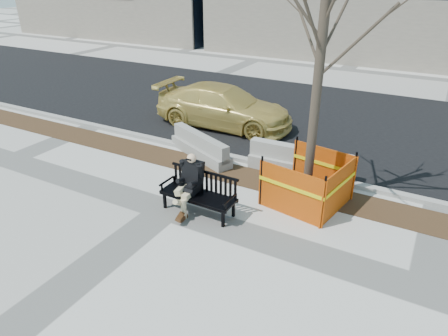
{
  "coord_description": "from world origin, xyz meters",
  "views": [
    {
      "loc": [
        5.58,
        -7.06,
        5.5
      ],
      "look_at": [
        1.18,
        0.89,
        1.07
      ],
      "focal_mm": 32.59,
      "sensor_mm": 36.0,
      "label": 1
    }
  ],
  "objects_px": {
    "seated_man": "(191,208)",
    "jersey_barrier_left": "(201,156)",
    "sedan": "(224,126)",
    "tree_fence": "(305,202)",
    "jersey_barrier_right": "(298,174)",
    "bench": "(199,212)"
  },
  "relations": [
    {
      "from": "bench",
      "to": "tree_fence",
      "type": "xyz_separation_m",
      "value": [
        2.2,
        1.79,
        0.0
      ]
    },
    {
      "from": "seated_man",
      "to": "jersey_barrier_left",
      "type": "distance_m",
      "value": 3.22
    },
    {
      "from": "sedan",
      "to": "jersey_barrier_right",
      "type": "relative_size",
      "value": 1.76
    },
    {
      "from": "jersey_barrier_left",
      "to": "jersey_barrier_right",
      "type": "height_order",
      "value": "jersey_barrier_right"
    },
    {
      "from": "sedan",
      "to": "jersey_barrier_left",
      "type": "height_order",
      "value": "sedan"
    },
    {
      "from": "seated_man",
      "to": "tree_fence",
      "type": "bearing_deg",
      "value": 36.05
    },
    {
      "from": "bench",
      "to": "jersey_barrier_left",
      "type": "distance_m",
      "value": 3.4
    },
    {
      "from": "tree_fence",
      "to": "sedan",
      "type": "distance_m",
      "value": 6.24
    },
    {
      "from": "bench",
      "to": "jersey_barrier_left",
      "type": "xyz_separation_m",
      "value": [
        -1.76,
        2.92,
        0.0
      ]
    },
    {
      "from": "sedan",
      "to": "jersey_barrier_left",
      "type": "distance_m",
      "value": 3.05
    },
    {
      "from": "tree_fence",
      "to": "seated_man",
      "type": "bearing_deg",
      "value": -144.96
    },
    {
      "from": "bench",
      "to": "seated_man",
      "type": "height_order",
      "value": "seated_man"
    },
    {
      "from": "bench",
      "to": "sedan",
      "type": "height_order",
      "value": "sedan"
    },
    {
      "from": "sedan",
      "to": "jersey_barrier_left",
      "type": "bearing_deg",
      "value": -167.66
    },
    {
      "from": "jersey_barrier_left",
      "to": "jersey_barrier_right",
      "type": "distance_m",
      "value": 3.25
    },
    {
      "from": "tree_fence",
      "to": "jersey_barrier_left",
      "type": "relative_size",
      "value": 2.49
    },
    {
      "from": "seated_man",
      "to": "sedan",
      "type": "xyz_separation_m",
      "value": [
        -2.25,
        5.81,
        0.0
      ]
    },
    {
      "from": "seated_man",
      "to": "jersey_barrier_left",
      "type": "relative_size",
      "value": 0.54
    },
    {
      "from": "seated_man",
      "to": "tree_fence",
      "type": "distance_m",
      "value": 3.02
    },
    {
      "from": "tree_fence",
      "to": "jersey_barrier_right",
      "type": "bearing_deg",
      "value": 116.44
    },
    {
      "from": "tree_fence",
      "to": "bench",
      "type": "bearing_deg",
      "value": -140.87
    },
    {
      "from": "sedan",
      "to": "seated_man",
      "type": "bearing_deg",
      "value": -160.96
    }
  ]
}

